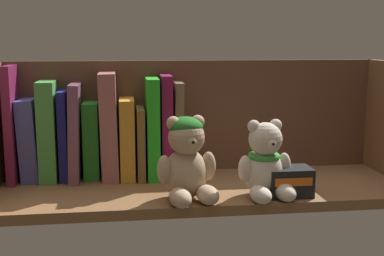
# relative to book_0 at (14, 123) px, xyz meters

# --- Properties ---
(shelf_board) EXTENTS (0.82, 0.26, 0.02)m
(shelf_board) POSITION_rel_book_0_xyz_m (0.39, -0.11, -0.13)
(shelf_board) COLOR brown
(shelf_board) RESTS_ON ground
(shelf_back_panel) EXTENTS (0.85, 0.01, 0.27)m
(shelf_back_panel) POSITION_rel_book_0_xyz_m (0.39, 0.03, -0.01)
(shelf_back_panel) COLOR brown
(shelf_back_panel) RESTS_ON ground
(book_0) EXTENTS (0.02, 0.13, 0.24)m
(book_0) POSITION_rel_book_0_xyz_m (0.00, 0.00, 0.00)
(book_0) COLOR #781E49
(book_0) RESTS_ON shelf_board
(book_1) EXTENTS (0.04, 0.10, 0.17)m
(book_1) POSITION_rel_book_0_xyz_m (0.03, 0.00, -0.04)
(book_1) COLOR #484B97
(book_1) RESTS_ON shelf_board
(book_2) EXTENTS (0.04, 0.12, 0.21)m
(book_2) POSITION_rel_book_0_xyz_m (0.07, 0.00, -0.02)
(book_2) COLOR #449542
(book_2) RESTS_ON shelf_board
(book_3) EXTENTS (0.02, 0.11, 0.19)m
(book_3) POSITION_rel_book_0_xyz_m (0.10, 0.00, -0.03)
(book_3) COLOR navy
(book_3) RESTS_ON shelf_board
(book_4) EXTENTS (0.03, 0.15, 0.21)m
(book_4) POSITION_rel_book_0_xyz_m (0.13, 0.00, -0.02)
(book_4) COLOR #75485E
(book_4) RESTS_ON shelf_board
(book_5) EXTENTS (0.03, 0.09, 0.16)m
(book_5) POSITION_rel_book_0_xyz_m (0.16, 0.00, -0.04)
(book_5) COLOR #278525
(book_5) RESTS_ON shelf_board
(book_6) EXTENTS (0.04, 0.14, 0.23)m
(book_6) POSITION_rel_book_0_xyz_m (0.20, 0.00, -0.01)
(book_6) COLOR #9E5C5C
(book_6) RESTS_ON shelf_board
(book_7) EXTENTS (0.03, 0.14, 0.17)m
(book_7) POSITION_rel_book_0_xyz_m (0.24, 0.00, -0.04)
(book_7) COLOR gold
(book_7) RESTS_ON shelf_board
(book_8) EXTENTS (0.02, 0.15, 0.15)m
(book_8) POSITION_rel_book_0_xyz_m (0.27, 0.00, -0.05)
(book_8) COLOR brown
(book_8) RESTS_ON shelf_board
(book_9) EXTENTS (0.03, 0.15, 0.22)m
(book_9) POSITION_rel_book_0_xyz_m (0.29, 0.00, -0.01)
(book_9) COLOR green
(book_9) RESTS_ON shelf_board
(book_10) EXTENTS (0.02, 0.12, 0.22)m
(book_10) POSITION_rel_book_0_xyz_m (0.32, 0.00, -0.01)
(book_10) COLOR maroon
(book_10) RESTS_ON shelf_board
(book_11) EXTENTS (0.02, 0.10, 0.21)m
(book_11) POSITION_rel_book_0_xyz_m (0.35, 0.00, -0.02)
(book_11) COLOR brown
(book_11) RESTS_ON shelf_board
(teddy_bear_larger) EXTENTS (0.12, 0.12, 0.16)m
(teddy_bear_larger) POSITION_rel_book_0_xyz_m (0.35, -0.19, -0.05)
(teddy_bear_larger) COLOR tan
(teddy_bear_larger) RESTS_ON shelf_board
(teddy_bear_smaller) EXTENTS (0.11, 0.11, 0.15)m
(teddy_bear_smaller) POSITION_rel_book_0_xyz_m (0.50, -0.19, -0.06)
(teddy_bear_smaller) COLOR beige
(teddy_bear_smaller) RESTS_ON shelf_board
(small_product_box) EXTENTS (0.08, 0.06, 0.06)m
(small_product_box) POSITION_rel_book_0_xyz_m (0.54, -0.19, -0.09)
(small_product_box) COLOR black
(small_product_box) RESTS_ON shelf_board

